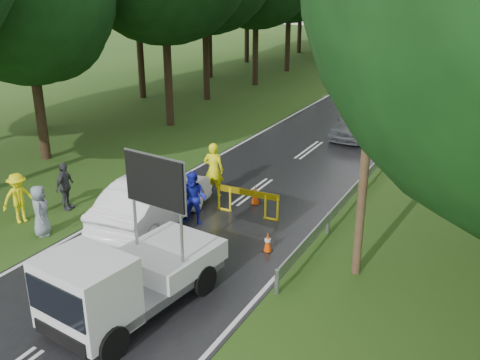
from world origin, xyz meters
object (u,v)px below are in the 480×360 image
Objects in this scene: police_sedan at (154,201)px; civilian at (194,199)px; work_truck at (125,279)px; officer at (214,170)px; queue_car_third at (436,77)px; queue_car_second at (402,88)px; queue_car_first at (358,123)px; barrier at (248,196)px; queue_car_fourth at (430,62)px.

police_sedan is 2.91× the size of civilian.
work_truck is at bearing -89.65° from civilian.
queue_car_third is at bearing -111.56° from officer.
work_truck is 0.99× the size of queue_car_third.
queue_car_second is (0.50, 27.97, -0.19)m from work_truck.
officer is 10.59m from queue_car_first.
barrier is at bearing 139.00° from officer.
work_truck is 42.46m from queue_car_fourth.
officer is 0.52× the size of queue_car_fourth.
police_sedan is 29.95m from queue_car_third.
officer is at bearing -104.69° from queue_car_second.
work_truck is 34.15m from queue_car_third.
police_sedan is 3.17m from barrier.
queue_car_third is at bearing 69.72° from civilian.
officer is at bearing -99.89° from queue_car_third.
queue_car_first is 0.89× the size of queue_car_third.
barrier is 11.30m from queue_car_first.
queue_car_second is at bearing 92.98° from queue_car_first.
barrier is 1.27× the size of civilian.
queue_car_first is at bearing -84.98° from queue_car_fourth.
officer is 34.96m from queue_car_fourth.
work_truck is 2.11× the size of barrier.
barrier is 0.58× the size of queue_car_fourth.
work_truck is at bearing 112.89° from police_sedan.
work_truck is 2.37× the size of officer.
barrier is 21.42m from queue_car_second.
queue_car_fourth is at bearing 94.53° from queue_car_first.
work_truck reaches higher than queue_car_second.
officer reaches higher than queue_car_first.
queue_car_first is at bearing 67.69° from civilian.
queue_car_second is (1.84, 22.85, -0.10)m from civilian.
police_sedan is 1.34× the size of queue_car_fourth.
police_sedan is 2.30× the size of barrier.
police_sedan is 3.15m from officer.
barrier is at bearing -144.24° from police_sedan.
queue_car_second is at bearing -83.90° from queue_car_fourth.
police_sedan reaches higher than queue_car_first.
officer is (-1.93, 1.00, 0.31)m from barrier.
barrier is 2.19m from officer.
queue_car_first is 1.11× the size of queue_car_fourth.
queue_car_fourth is at bearing 100.27° from queue_car_third.
queue_car_third reaches higher than queue_car_fourth.
civilian is 0.46× the size of queue_car_fourth.
queue_car_fourth is (-0.00, 35.90, -0.07)m from barrier.
barrier is at bearing 97.70° from work_truck.
queue_car_third is (4.16, 29.66, -0.17)m from police_sedan.
queue_car_third is at bearing -74.10° from queue_car_fourth.
queue_car_second is 6.26m from queue_car_third.
officer is 0.42× the size of queue_car_third.
officer is at bearing 91.39° from civilian.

